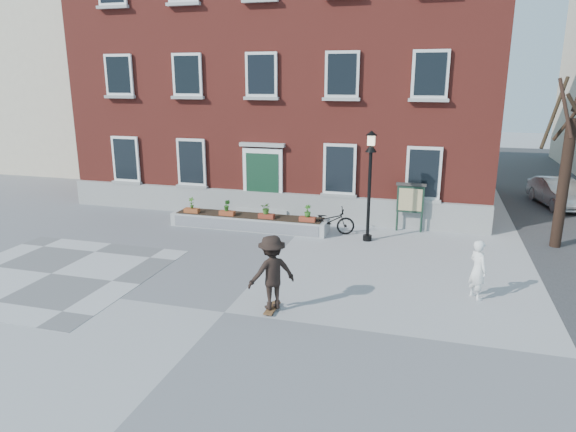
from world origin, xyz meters
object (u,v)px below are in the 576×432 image
(notice_board, at_px, (410,199))
(skateboarder, at_px, (272,272))
(parked_car, at_px, (558,193))
(bicycle, at_px, (328,221))
(bystander, at_px, (478,270))
(lamp_post, at_px, (370,171))

(notice_board, xyz_separation_m, skateboarder, (-2.89, -8.04, -0.25))
(parked_car, bearing_deg, skateboarder, -135.40)
(bicycle, distance_m, notice_board, 3.22)
(parked_car, bearing_deg, bystander, -121.81)
(skateboarder, bearing_deg, parked_car, 56.83)
(notice_board, bearing_deg, lamp_post, -130.64)
(bicycle, height_order, lamp_post, lamp_post)
(parked_car, height_order, skateboarder, skateboarder)
(lamp_post, bearing_deg, bicycle, 167.19)
(bystander, height_order, lamp_post, lamp_post)
(skateboarder, bearing_deg, lamp_post, 76.66)
(bicycle, xyz_separation_m, notice_board, (2.87, 1.25, 0.75))
(bystander, distance_m, notice_board, 6.20)
(lamp_post, xyz_separation_m, notice_board, (1.36, 1.59, -1.28))
(bystander, bearing_deg, skateboarder, 80.05)
(parked_car, distance_m, notice_board, 8.65)
(bicycle, distance_m, lamp_post, 2.55)
(bystander, bearing_deg, lamp_post, 4.92)
(lamp_post, height_order, notice_board, lamp_post)
(parked_car, relative_size, bystander, 2.42)
(lamp_post, xyz_separation_m, skateboarder, (-1.53, -6.45, -1.52))
(bystander, relative_size, skateboarder, 0.82)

